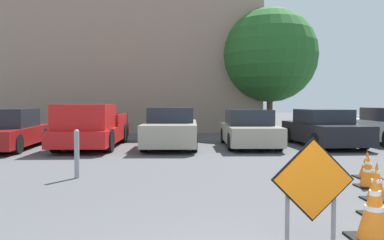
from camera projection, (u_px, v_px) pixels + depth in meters
name	position (u px, v px, depth m)	size (l,w,h in m)	color
ground_plane	(191.00, 152.00, 12.63)	(96.00, 96.00, 0.00)	#4C4C4F
road_closed_sign	(312.00, 190.00, 4.29)	(0.97, 0.20, 1.28)	black
traffic_cone_nearest	(374.00, 209.00, 4.53)	(0.54, 0.54, 0.80)	black
traffic_cone_second	(375.00, 193.00, 5.54)	(0.39, 0.39, 0.70)	black
traffic_cone_third	(377.00, 182.00, 6.41)	(0.41, 0.41, 0.67)	black
traffic_cone_fourth	(368.00, 171.00, 7.42)	(0.42, 0.42, 0.66)	black
traffic_cone_fifth	(367.00, 165.00, 8.32)	(0.48, 0.48, 0.61)	black
parked_car_second	(8.00, 131.00, 13.49)	(1.99, 4.55, 1.45)	maroon
pickup_truck	(91.00, 128.00, 13.75)	(2.15, 5.16, 1.62)	red
parked_car_third	(171.00, 129.00, 14.07)	(2.12, 4.63, 1.49)	#A39984
parked_car_fourth	(249.00, 130.00, 14.21)	(2.00, 4.18, 1.41)	#A39984
parked_car_fifth	(323.00, 129.00, 14.48)	(2.05, 4.37, 1.42)	black
bollard_nearest	(77.00, 153.00, 8.29)	(0.12, 0.12, 1.09)	gray
building_facade_backdrop	(122.00, 68.00, 22.30)	(15.89, 5.00, 7.50)	gray
street_tree_behind_lot	(270.00, 55.00, 20.21)	(5.07, 5.07, 6.78)	#513823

